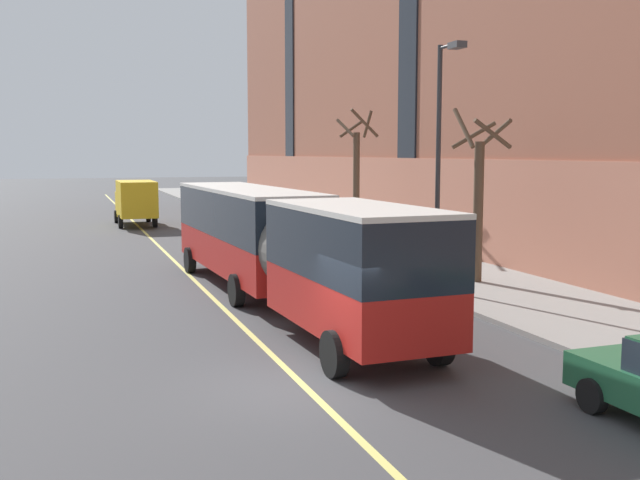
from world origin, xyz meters
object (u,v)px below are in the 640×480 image
(parked_car_white_3, at_px, (241,220))
(street_tree_far_uptown, at_px, (479,194))
(street_tree_far_downtown, at_px, (357,177))
(street_lamp, at_px, (441,145))
(parked_car_darkgray_2, at_px, (334,253))
(parked_car_champagne_1, at_px, (275,233))
(box_truck, at_px, (135,200))
(city_bus, at_px, (277,240))

(parked_car_white_3, bearing_deg, street_tree_far_uptown, -78.50)
(street_tree_far_downtown, relative_size, street_lamp, 0.83)
(parked_car_darkgray_2, bearing_deg, parked_car_champagne_1, 91.28)
(box_truck, height_order, street_lamp, street_lamp)
(city_bus, relative_size, box_truck, 2.75)
(parked_car_darkgray_2, relative_size, street_tree_far_uptown, 0.72)
(parked_car_champagne_1, distance_m, parked_car_darkgray_2, 8.04)
(box_truck, xyz_separation_m, street_tree_far_uptown, (9.38, -26.04, 1.57))
(box_truck, bearing_deg, parked_car_darkgray_2, -75.73)
(parked_car_champagne_1, relative_size, street_lamp, 0.54)
(parked_car_champagne_1, distance_m, street_tree_far_uptown, 13.10)
(parked_car_champagne_1, distance_m, parked_car_white_3, 7.42)
(parked_car_champagne_1, bearing_deg, parked_car_white_3, 89.99)
(parked_car_champagne_1, distance_m, box_truck, 14.84)
(street_tree_far_uptown, bearing_deg, street_tree_far_downtown, 90.06)
(parked_car_white_3, relative_size, street_tree_far_downtown, 0.67)
(parked_car_champagne_1, height_order, parked_car_darkgray_2, same)
(parked_car_white_3, xyz_separation_m, box_truck, (-5.38, 6.38, 0.87))
(street_tree_far_uptown, distance_m, street_tree_far_downtown, 11.47)
(parked_car_white_3, bearing_deg, street_lamp, -84.80)
(parked_car_champagne_1, relative_size, street_tree_far_uptown, 0.71)
(city_bus, bearing_deg, street_tree_far_uptown, 7.43)
(parked_car_darkgray_2, relative_size, box_truck, 0.67)
(parked_car_darkgray_2, relative_size, parked_car_white_3, 0.99)
(street_tree_far_downtown, bearing_deg, parked_car_champagne_1, 169.11)
(city_bus, relative_size, parked_car_white_3, 4.05)
(parked_car_champagne_1, xyz_separation_m, street_tree_far_uptown, (4.00, -12.24, 2.44))
(city_bus, height_order, street_lamp, street_lamp)
(parked_car_white_3, relative_size, street_lamp, 0.56)
(box_truck, xyz_separation_m, street_tree_far_downtown, (9.36, -14.57, 1.85))
(city_bus, bearing_deg, street_tree_far_downtown, 58.75)
(parked_car_white_3, relative_size, street_tree_far_uptown, 0.73)
(parked_car_darkgray_2, bearing_deg, city_bus, -125.88)
(city_bus, xyz_separation_m, street_tree_far_downtown, (7.56, 12.46, 1.48))
(city_bus, height_order, street_tree_far_uptown, street_tree_far_uptown)
(parked_car_darkgray_2, bearing_deg, street_lamp, -72.23)
(parked_car_white_3, bearing_deg, parked_car_darkgray_2, -89.34)
(box_truck, bearing_deg, street_lamp, -75.03)
(street_tree_far_uptown, height_order, street_tree_far_downtown, street_tree_far_downtown)
(box_truck, distance_m, street_tree_far_downtown, 17.42)
(parked_car_white_3, height_order, box_truck, box_truck)
(parked_car_champagne_1, distance_m, street_tree_far_downtown, 4.89)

